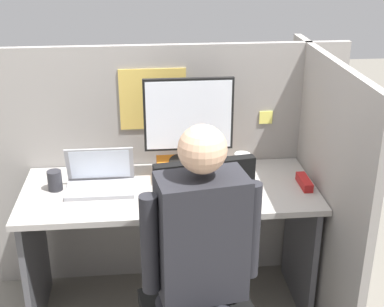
% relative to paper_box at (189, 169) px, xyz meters
% --- Properties ---
extents(cubicle_panel_back, '(1.98, 0.05, 1.39)m').
position_rel_paper_box_xyz_m(cubicle_panel_back, '(-0.11, 0.21, -0.08)').
color(cubicle_panel_back, gray).
rests_on(cubicle_panel_back, ground).
extents(cubicle_panel_right, '(0.04, 1.24, 1.39)m').
position_rel_paper_box_xyz_m(cubicle_panel_right, '(0.66, -0.18, -0.08)').
color(cubicle_panel_right, gray).
rests_on(cubicle_panel_right, ground).
extents(desk, '(1.48, 0.61, 0.73)m').
position_rel_paper_box_xyz_m(desk, '(-0.11, -0.12, -0.22)').
color(desk, '#9E9993').
rests_on(desk, ground).
extents(paper_box, '(0.33, 0.22, 0.08)m').
position_rel_paper_box_xyz_m(paper_box, '(0.00, 0.00, 0.00)').
color(paper_box, orange).
rests_on(paper_box, desk).
extents(monitor, '(0.45, 0.21, 0.45)m').
position_rel_paper_box_xyz_m(monitor, '(0.00, 0.00, 0.27)').
color(monitor, black).
rests_on(monitor, paper_box).
extents(laptop, '(0.34, 0.21, 0.21)m').
position_rel_paper_box_xyz_m(laptop, '(-0.45, -0.10, 0.00)').
color(laptop, '#99999E').
rests_on(laptop, desk).
extents(mouse, '(0.06, 0.05, 0.03)m').
position_rel_paper_box_xyz_m(mouse, '(-0.22, -0.27, -0.02)').
color(mouse, silver).
rests_on(mouse, desk).
extents(stapler, '(0.05, 0.16, 0.04)m').
position_rel_paper_box_xyz_m(stapler, '(0.57, -0.17, -0.02)').
color(stapler, '#A31919').
rests_on(stapler, desk).
extents(carrot_toy, '(0.04, 0.15, 0.04)m').
position_rel_paper_box_xyz_m(carrot_toy, '(-0.14, -0.31, -0.02)').
color(carrot_toy, orange).
rests_on(carrot_toy, desk).
extents(office_chair, '(0.54, 0.58, 1.05)m').
position_rel_paper_box_xyz_m(office_chair, '(-0.00, -0.66, -0.24)').
color(office_chair, black).
rests_on(office_chair, ground).
extents(person, '(0.47, 0.47, 1.30)m').
position_rel_paper_box_xyz_m(person, '(-0.03, -0.83, -0.02)').
color(person, black).
rests_on(person, ground).
extents(coffee_mug, '(0.08, 0.08, 0.10)m').
position_rel_paper_box_xyz_m(coffee_mug, '(0.29, 0.05, 0.01)').
color(coffee_mug, white).
rests_on(coffee_mug, desk).
extents(pen_cup, '(0.07, 0.07, 0.10)m').
position_rel_paper_box_xyz_m(pen_cup, '(-0.68, -0.09, 0.01)').
color(pen_cup, '#28282D').
rests_on(pen_cup, desk).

